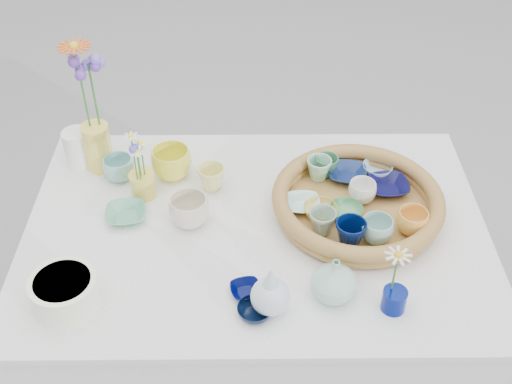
{
  "coord_description": "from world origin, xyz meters",
  "views": [
    {
      "loc": [
        -0.01,
        -1.27,
        1.97
      ],
      "look_at": [
        0.0,
        0.02,
        0.87
      ],
      "focal_mm": 45.0,
      "sensor_mm": 36.0,
      "label": 1
    }
  ],
  "objects_px": {
    "wicker_tray": "(357,203)",
    "bud_vase_seafoam": "(334,279)",
    "tall_vase_yellow": "(98,147)",
    "display_table": "(256,384)"
  },
  "relations": [
    {
      "from": "wicker_tray",
      "to": "bud_vase_seafoam",
      "type": "distance_m",
      "value": 0.31
    },
    {
      "from": "bud_vase_seafoam",
      "to": "tall_vase_yellow",
      "type": "distance_m",
      "value": 0.83
    },
    {
      "from": "display_table",
      "to": "wicker_tray",
      "type": "distance_m",
      "value": 0.85
    },
    {
      "from": "display_table",
      "to": "wicker_tray",
      "type": "relative_size",
      "value": 2.66
    },
    {
      "from": "display_table",
      "to": "bud_vase_seafoam",
      "type": "relative_size",
      "value": 10.66
    },
    {
      "from": "wicker_tray",
      "to": "tall_vase_yellow",
      "type": "distance_m",
      "value": 0.78
    },
    {
      "from": "wicker_tray",
      "to": "tall_vase_yellow",
      "type": "bearing_deg",
      "value": 164.12
    },
    {
      "from": "bud_vase_seafoam",
      "to": "wicker_tray",
      "type": "bearing_deg",
      "value": 72.25
    },
    {
      "from": "display_table",
      "to": "tall_vase_yellow",
      "type": "bearing_deg",
      "value": 150.66
    },
    {
      "from": "display_table",
      "to": "bud_vase_seafoam",
      "type": "height_order",
      "value": "bud_vase_seafoam"
    }
  ]
}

